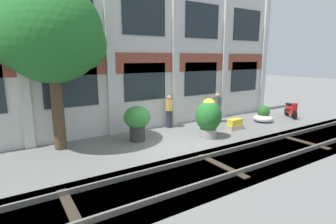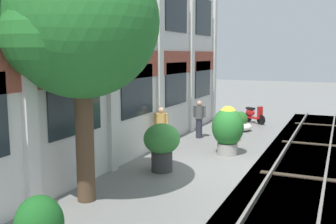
% 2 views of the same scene
% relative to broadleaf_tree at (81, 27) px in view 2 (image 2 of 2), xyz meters
% --- Properties ---
extents(ground_plane, '(80.00, 80.00, 0.00)m').
position_rel_broadleaf_tree_xyz_m(ground_plane, '(3.98, -2.17, -4.04)').
color(ground_plane, slate).
extents(apartment_facade, '(16.79, 0.64, 7.11)m').
position_rel_broadleaf_tree_xyz_m(apartment_facade, '(3.98, 1.00, -0.49)').
color(apartment_facade, silver).
rests_on(apartment_facade, ground).
extents(rail_tracks, '(24.43, 2.80, 0.43)m').
position_rel_broadleaf_tree_xyz_m(rail_tracks, '(3.98, -4.40, -4.17)').
color(rail_tracks, '#423F3A').
rests_on(rail_tracks, ground).
extents(broadleaf_tree, '(3.67, 3.50, 5.87)m').
position_rel_broadleaf_tree_xyz_m(broadleaf_tree, '(0.00, 0.00, 0.00)').
color(broadleaf_tree, '#4C3826').
rests_on(broadleaf_tree, ground).
extents(potted_plant_stone_basin, '(1.09, 1.09, 1.69)m').
position_rel_broadleaf_tree_xyz_m(potted_plant_stone_basin, '(5.54, -1.89, -3.11)').
color(potted_plant_stone_basin, gray).
rests_on(potted_plant_stone_basin, ground).
extents(potted_plant_square_trough, '(0.79, 0.43, 0.51)m').
position_rel_broadleaf_tree_xyz_m(potted_plant_square_trough, '(7.46, -1.59, -3.80)').
color(potted_plant_square_trough, tan).
rests_on(potted_plant_square_trough, ground).
extents(potted_plant_fluted_column, '(1.08, 1.08, 1.43)m').
position_rel_broadleaf_tree_xyz_m(potted_plant_fluted_column, '(2.84, -0.65, -3.18)').
color(potted_plant_fluted_column, '#333333').
rests_on(potted_plant_fluted_column, ground).
extents(potted_plant_wide_bowl, '(1.02, 1.02, 0.87)m').
position_rel_broadleaf_tree_xyz_m(potted_plant_wide_bowl, '(9.88, -1.30, -3.70)').
color(potted_plant_wide_bowl, beige).
rests_on(potted_plant_wide_bowl, ground).
extents(scooter_near_curb, '(0.82, 1.23, 0.98)m').
position_rel_broadleaf_tree_xyz_m(scooter_near_curb, '(12.09, -1.41, -3.60)').
color(scooter_near_curb, black).
rests_on(scooter_near_curb, ground).
extents(resident_by_doorway, '(0.34, 0.53, 1.58)m').
position_rel_broadleaf_tree_xyz_m(resident_by_doorway, '(5.04, 0.39, -3.19)').
color(resident_by_doorway, '#282833').
rests_on(resident_by_doorway, ground).
extents(resident_watching_tracks, '(0.34, 0.52, 1.55)m').
position_rel_broadleaf_tree_xyz_m(resident_watching_tracks, '(7.69, -0.09, -3.21)').
color(resident_watching_tracks, '#282833').
rests_on(resident_watching_tracks, ground).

